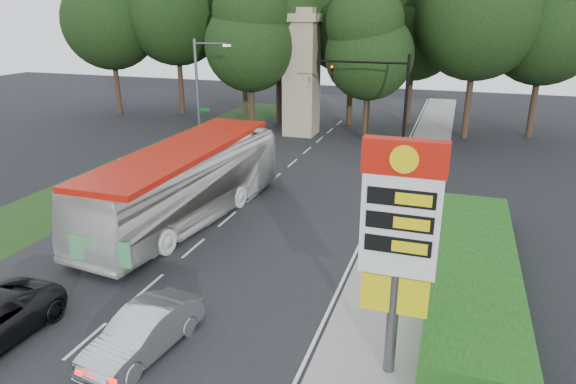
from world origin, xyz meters
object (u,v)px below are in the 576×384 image
(monument, at_px, (302,72))
(traffic_signal_mast, at_px, (386,93))
(sedan_silver, at_px, (143,332))
(streetlight_signs, at_px, (200,92))
(gas_station_pylon, at_px, (399,230))
(transit_bus, at_px, (186,184))

(monument, bearing_deg, traffic_signal_mast, -38.00)
(monument, bearing_deg, sedan_silver, -82.11)
(streetlight_signs, bearing_deg, gas_station_pylon, -51.04)
(gas_station_pylon, height_order, sedan_silver, gas_station_pylon)
(streetlight_signs, bearing_deg, monument, 58.03)
(traffic_signal_mast, relative_size, transit_bus, 0.54)
(streetlight_signs, height_order, transit_bus, streetlight_signs)
(gas_station_pylon, distance_m, sedan_silver, 8.17)
(traffic_signal_mast, height_order, sedan_silver, traffic_signal_mast)
(transit_bus, bearing_deg, gas_station_pylon, -30.59)
(traffic_signal_mast, bearing_deg, monument, 142.00)
(gas_station_pylon, height_order, traffic_signal_mast, traffic_signal_mast)
(streetlight_signs, distance_m, monument, 9.44)
(streetlight_signs, xyz_separation_m, sedan_silver, (9.06, -21.38, -3.74))
(transit_bus, distance_m, sedan_silver, 10.51)
(gas_station_pylon, bearing_deg, traffic_signal_mast, 99.09)
(gas_station_pylon, relative_size, traffic_signal_mast, 0.95)
(traffic_signal_mast, distance_m, streetlight_signs, 12.83)
(gas_station_pylon, xyz_separation_m, traffic_signal_mast, (-3.52, 22.00, 0.22))
(traffic_signal_mast, relative_size, monument, 0.72)
(traffic_signal_mast, height_order, streetlight_signs, streetlight_signs)
(streetlight_signs, relative_size, sedan_silver, 1.88)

